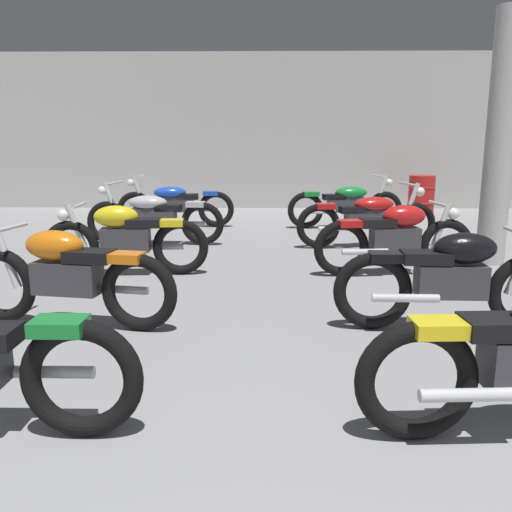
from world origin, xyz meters
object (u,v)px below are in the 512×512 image
motorcycle_right_row_2 (452,278)px  motorcycle_right_row_5 (346,203)px  motorcycle_left_row_2 (66,275)px  motorcycle_left_row_4 (154,216)px  oil_drum (421,195)px  motorcycle_left_row_3 (125,238)px  motorcycle_right_row_3 (396,237)px  motorcycle_right_row_4 (368,218)px  support_pillar (500,140)px  motorcycle_left_row_5 (175,203)px

motorcycle_right_row_2 → motorcycle_right_row_5: 5.63m
motorcycle_left_row_2 → motorcycle_right_row_5: motorcycle_right_row_5 is taller
motorcycle_left_row_4 → oil_drum: size_ratio=2.56×
motorcycle_left_row_4 → motorcycle_left_row_3: bearing=-88.4°
motorcycle_left_row_2 → motorcycle_left_row_4: (-0.02, 3.85, -0.01)m
motorcycle_right_row_2 → motorcycle_left_row_3: bearing=149.7°
motorcycle_right_row_5 → motorcycle_left_row_2: bearing=-120.0°
motorcycle_right_row_3 → oil_drum: size_ratio=2.32×
motorcycle_right_row_4 → motorcycle_left_row_4: bearing=176.9°
support_pillar → motorcycle_right_row_5: 3.53m
oil_drum → motorcycle_right_row_3: bearing=-108.6°
support_pillar → motorcycle_left_row_5: 5.65m
motorcycle_right_row_2 → motorcycle_right_row_5: size_ratio=0.91×
motorcycle_right_row_3 → motorcycle_right_row_5: motorcycle_right_row_5 is taller
support_pillar → motorcycle_left_row_4: support_pillar is taller
motorcycle_right_row_5 → oil_drum: motorcycle_right_row_5 is taller
motorcycle_left_row_5 → oil_drum: size_ratio=2.56×
support_pillar → motorcycle_right_row_2: (-1.41, -2.64, -1.14)m
support_pillar → motorcycle_left_row_2: bearing=-151.3°
motorcycle_left_row_3 → motorcycle_right_row_5: size_ratio=0.91×
motorcycle_right_row_2 → motorcycle_right_row_4: 3.73m
motorcycle_right_row_2 → motorcycle_right_row_3: 1.98m
motorcycle_left_row_3 → motorcycle_right_row_3: size_ratio=1.00×
motorcycle_left_row_2 → motorcycle_right_row_5: bearing=60.0°
motorcycle_left_row_5 → motorcycle_right_row_5: size_ratio=1.00×
motorcycle_left_row_2 → motorcycle_right_row_2: 3.29m
motorcycle_left_row_4 → motorcycle_right_row_5: size_ratio=1.00×
motorcycle_left_row_5 → motorcycle_right_row_3: bearing=-48.2°
motorcycle_left_row_4 → motorcycle_left_row_5: 1.71m
motorcycle_left_row_4 → motorcycle_right_row_4: (3.29, -0.18, 0.00)m
motorcycle_left_row_2 → motorcycle_right_row_3: 3.81m
motorcycle_right_row_2 → oil_drum: motorcycle_right_row_2 is taller
motorcycle_left_row_3 → motorcycle_left_row_5: 3.72m
motorcycle_right_row_5 → motorcycle_left_row_4: bearing=-152.0°
support_pillar → motorcycle_right_row_4: support_pillar is taller
support_pillar → motorcycle_right_row_3: 1.93m
support_pillar → motorcycle_left_row_4: bearing=164.9°
motorcycle_right_row_5 → motorcycle_right_row_3: bearing=-89.1°
motorcycle_left_row_3 → oil_drum: bearing=47.9°
motorcycle_left_row_5 → motorcycle_right_row_4: bearing=-30.2°
motorcycle_right_row_4 → motorcycle_right_row_5: (-0.05, 1.90, 0.00)m
motorcycle_left_row_4 → motorcycle_right_row_4: 3.30m
motorcycle_left_row_4 → motorcycle_left_row_2: bearing=-89.7°
motorcycle_left_row_2 → motorcycle_left_row_4: bearing=90.3°
oil_drum → motorcycle_left_row_5: bearing=-159.2°
support_pillar → motorcycle_left_row_4: size_ratio=1.47×
support_pillar → motorcycle_left_row_4: (-4.72, 1.27, -1.15)m
motorcycle_left_row_3 → motorcycle_right_row_5: bearing=49.5°
support_pillar → motorcycle_left_row_2: 5.48m
motorcycle_left_row_4 → motorcycle_left_row_5: size_ratio=1.00×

